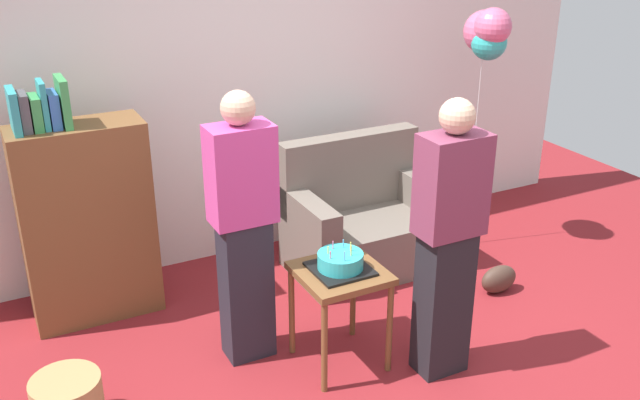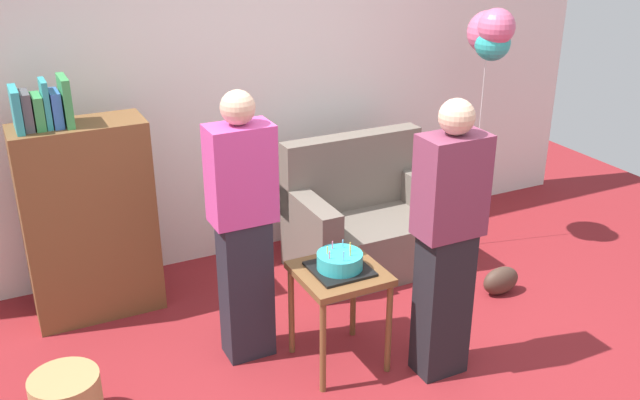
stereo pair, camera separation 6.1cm
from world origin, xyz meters
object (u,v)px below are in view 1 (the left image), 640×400
Objects in this scene: couch at (362,223)px; person_blowing_candles at (244,229)px; balloon_bunch at (488,33)px; handbag at (499,279)px; birthday_cake at (340,262)px; bookshelf at (86,219)px; person_holding_cake at (448,241)px; side_table at (340,285)px.

person_blowing_candles is (-1.18, -0.67, 0.49)m from couch.
person_blowing_candles is at bearing -165.21° from balloon_bunch.
balloon_bunch is at bearing 67.24° from handbag.
birthday_cake is (-0.74, -1.00, 0.32)m from couch.
person_blowing_candles reaches higher than bookshelf.
person_blowing_candles is 1.14m from person_holding_cake.
side_table is 0.14m from birthday_cake.
bookshelf is 0.86× the size of balloon_bunch.
person_blowing_candles reaches higher than couch.
side_table is at bearing -152.03° from balloon_bunch.
couch is 1.28m from birthday_cake.
couch is at bearing 128.70° from handbag.
handbag is at bearing -121.16° from person_holding_cake.
couch is 1.45m from person_blowing_candles.
handbag is (1.38, 0.20, -0.56)m from birthday_cake.
person_holding_cake reaches higher than bookshelf.
bookshelf is 2.27m from person_holding_cake.
couch is at bearing 53.55° from side_table.
person_blowing_candles is at bearing 143.77° from birthday_cake.
person_holding_cake reaches higher than couch.
balloon_bunch is (0.29, 0.68, 1.57)m from handbag.
handbag is (0.89, 0.53, -0.73)m from person_holding_cake.
side_table is at bearing -50.65° from person_blowing_candles.
balloon_bunch is (1.67, 0.88, 1.15)m from side_table.
bookshelf is at bearing -14.82° from person_holding_cake.
couch is 1.95m from bookshelf.
bookshelf reaches higher than handbag.
birthday_cake is at bearing -82.29° from side_table.
side_table is (1.17, -1.22, -0.16)m from bookshelf.
side_table reaches higher than handbag.
couch is at bearing 53.55° from birthday_cake.
bookshelf is (-1.90, 0.22, 0.34)m from couch.
birthday_cake is at bearing -5.57° from person_holding_cake.
person_blowing_candles reaches higher than handbag.
couch is 0.67× the size of person_blowing_candles.
side_table is at bearing 97.71° from birthday_cake.
handbag is at bearing 8.27° from side_table.
couch is 1.79× the size of side_table.
balloon_bunch is (2.83, -0.34, 0.99)m from bookshelf.
handbag is 1.73m from balloon_bunch.
bookshelf is at bearing 133.70° from birthday_cake.
birthday_cake is (0.00, -0.00, 0.14)m from side_table.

